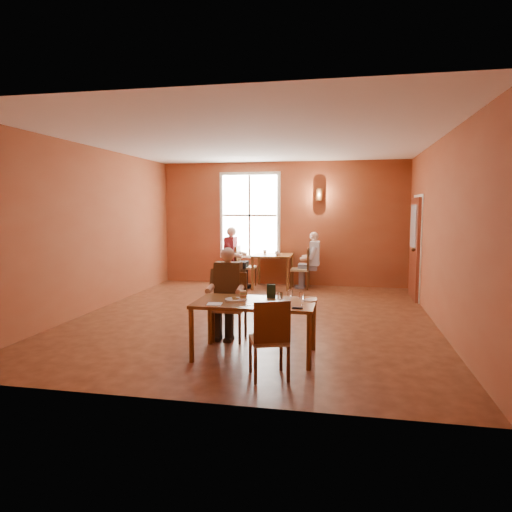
% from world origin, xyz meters
% --- Properties ---
extents(ground, '(6.00, 7.00, 0.01)m').
position_xyz_m(ground, '(0.00, 0.00, 0.00)').
color(ground, brown).
rests_on(ground, ground).
extents(wall_back, '(6.00, 0.04, 3.00)m').
position_xyz_m(wall_back, '(0.00, 3.50, 1.50)').
color(wall_back, brown).
rests_on(wall_back, ground).
extents(wall_front, '(6.00, 0.04, 3.00)m').
position_xyz_m(wall_front, '(0.00, -3.50, 1.50)').
color(wall_front, brown).
rests_on(wall_front, ground).
extents(wall_left, '(0.04, 7.00, 3.00)m').
position_xyz_m(wall_left, '(-3.00, 0.00, 1.50)').
color(wall_left, brown).
rests_on(wall_left, ground).
extents(wall_right, '(0.04, 7.00, 3.00)m').
position_xyz_m(wall_right, '(3.00, 0.00, 1.50)').
color(wall_right, brown).
rests_on(wall_right, ground).
extents(ceiling, '(6.00, 7.00, 0.04)m').
position_xyz_m(ceiling, '(0.00, 0.00, 3.00)').
color(ceiling, white).
rests_on(ceiling, wall_back).
extents(window, '(1.36, 0.10, 1.96)m').
position_xyz_m(window, '(-0.80, 3.45, 1.70)').
color(window, white).
rests_on(window, wall_back).
extents(door, '(0.12, 1.04, 2.10)m').
position_xyz_m(door, '(2.94, 2.30, 1.05)').
color(door, maroon).
rests_on(door, ground).
extents(wall_sconce, '(0.16, 0.16, 0.28)m').
position_xyz_m(wall_sconce, '(0.90, 3.40, 2.20)').
color(wall_sconce, brown).
rests_on(wall_sconce, wall_back).
extents(main_table, '(1.52, 0.85, 0.71)m').
position_xyz_m(main_table, '(0.42, -2.02, 0.36)').
color(main_table, brown).
rests_on(main_table, ground).
extents(chair_diner_main, '(0.42, 0.42, 0.95)m').
position_xyz_m(chair_diner_main, '(-0.08, -1.37, 0.48)').
color(chair_diner_main, '#57351A').
rests_on(chair_diner_main, ground).
extents(diner_main, '(0.51, 0.51, 1.27)m').
position_xyz_m(diner_main, '(-0.08, -1.40, 0.63)').
color(diner_main, black).
rests_on(diner_main, ground).
extents(chair_empty, '(0.51, 0.51, 0.90)m').
position_xyz_m(chair_empty, '(0.72, -2.71, 0.45)').
color(chair_empty, '#553415').
rests_on(chair_empty, ground).
extents(plate_food, '(0.30, 0.30, 0.04)m').
position_xyz_m(plate_food, '(0.17, -2.00, 0.73)').
color(plate_food, white).
rests_on(plate_food, main_table).
extents(sandwich, '(0.10, 0.10, 0.10)m').
position_xyz_m(sandwich, '(0.25, -1.92, 0.76)').
color(sandwich, tan).
rests_on(sandwich, main_table).
extents(goblet_a, '(0.08, 0.08, 0.17)m').
position_xyz_m(goblet_a, '(0.86, -1.95, 0.80)').
color(goblet_a, white).
rests_on(goblet_a, main_table).
extents(goblet_b, '(0.08, 0.08, 0.17)m').
position_xyz_m(goblet_b, '(1.03, -2.12, 0.80)').
color(goblet_b, white).
rests_on(goblet_b, main_table).
extents(goblet_c, '(0.09, 0.09, 0.18)m').
position_xyz_m(goblet_c, '(0.77, -2.21, 0.80)').
color(goblet_c, white).
rests_on(goblet_c, main_table).
extents(menu_stand, '(0.12, 0.08, 0.19)m').
position_xyz_m(menu_stand, '(0.59, -1.77, 0.81)').
color(menu_stand, '#192E20').
rests_on(menu_stand, main_table).
extents(knife, '(0.18, 0.10, 0.00)m').
position_xyz_m(knife, '(0.35, -2.26, 0.71)').
color(knife, silver).
rests_on(knife, main_table).
extents(napkin, '(0.20, 0.20, 0.01)m').
position_xyz_m(napkin, '(-0.04, -2.27, 0.71)').
color(napkin, white).
rests_on(napkin, main_table).
extents(side_plate, '(0.23, 0.23, 0.01)m').
position_xyz_m(side_plate, '(1.11, -1.83, 0.72)').
color(side_plate, white).
rests_on(side_plate, main_table).
extents(sunglasses, '(0.13, 0.05, 0.02)m').
position_xyz_m(sunglasses, '(1.00, -2.31, 0.72)').
color(sunglasses, black).
rests_on(sunglasses, main_table).
extents(second_table, '(0.90, 0.90, 0.79)m').
position_xyz_m(second_table, '(-0.14, 2.97, 0.40)').
color(second_table, brown).
rests_on(second_table, ground).
extents(chair_diner_white, '(0.42, 0.42, 0.95)m').
position_xyz_m(chair_diner_white, '(0.51, 2.97, 0.48)').
color(chair_diner_white, '#472613').
rests_on(chair_diner_white, ground).
extents(diner_white, '(0.51, 0.51, 1.29)m').
position_xyz_m(diner_white, '(0.54, 2.97, 0.64)').
color(diner_white, white).
rests_on(diner_white, ground).
extents(chair_diner_maroon, '(0.43, 0.43, 0.98)m').
position_xyz_m(chair_diner_maroon, '(-0.79, 2.97, 0.49)').
color(chair_diner_maroon, '#582B12').
rests_on(chair_diner_maroon, ground).
extents(diner_maroon, '(0.56, 0.56, 1.39)m').
position_xyz_m(diner_maroon, '(-0.82, 2.97, 0.70)').
color(diner_maroon, maroon).
rests_on(diner_maroon, ground).
extents(cup_a, '(0.16, 0.16, 0.09)m').
position_xyz_m(cup_a, '(-0.01, 2.84, 0.84)').
color(cup_a, white).
rests_on(cup_a, second_table).
extents(cup_b, '(0.11, 0.11, 0.09)m').
position_xyz_m(cup_b, '(-0.36, 3.11, 0.84)').
color(cup_b, white).
rests_on(cup_b, second_table).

